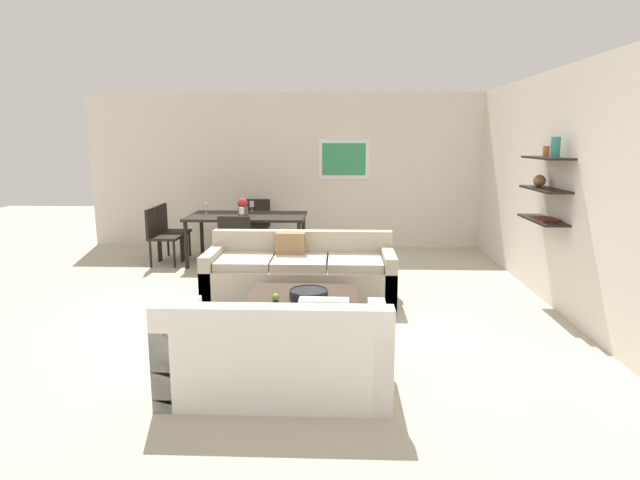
# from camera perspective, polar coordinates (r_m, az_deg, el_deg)

# --- Properties ---
(ground_plane) EXTENTS (18.00, 18.00, 0.00)m
(ground_plane) POSITION_cam_1_polar(r_m,az_deg,el_deg) (6.19, -3.07, -7.16)
(ground_plane) COLOR #BCB29E
(back_wall_unit) EXTENTS (8.40, 0.09, 2.70)m
(back_wall_unit) POSITION_cam_1_polar(r_m,az_deg,el_deg) (9.41, 0.69, 7.43)
(back_wall_unit) COLOR silver
(back_wall_unit) RESTS_ON ground
(right_wall_shelf_unit) EXTENTS (0.34, 8.20, 2.70)m
(right_wall_shelf_unit) POSITION_cam_1_polar(r_m,az_deg,el_deg) (6.93, 23.18, 5.33)
(right_wall_shelf_unit) COLOR silver
(right_wall_shelf_unit) RESTS_ON ground
(sofa_beige) EXTENTS (2.24, 0.90, 0.78)m
(sofa_beige) POSITION_cam_1_polar(r_m,az_deg,el_deg) (6.43, -2.13, -3.77)
(sofa_beige) COLOR #B2A893
(sofa_beige) RESTS_ON ground
(loveseat_white) EXTENTS (1.69, 0.90, 0.78)m
(loveseat_white) POSITION_cam_1_polar(r_m,az_deg,el_deg) (4.17, -4.45, -12.06)
(loveseat_white) COLOR white
(loveseat_white) RESTS_ON ground
(coffee_table) EXTENTS (1.10, 0.98, 0.38)m
(coffee_table) POSITION_cam_1_polar(r_m,az_deg,el_deg) (5.32, -1.93, -8.05)
(coffee_table) COLOR #38281E
(coffee_table) RESTS_ON ground
(decorative_bowl) EXTENTS (0.38, 0.38, 0.09)m
(decorative_bowl) POSITION_cam_1_polar(r_m,az_deg,el_deg) (5.19, -1.22, -5.77)
(decorative_bowl) COLOR black
(decorative_bowl) RESTS_ON coffee_table
(apple_on_coffee_table) EXTENTS (0.07, 0.07, 0.07)m
(apple_on_coffee_table) POSITION_cam_1_polar(r_m,az_deg,el_deg) (5.14, -4.80, -6.13)
(apple_on_coffee_table) COLOR #669E2D
(apple_on_coffee_table) RESTS_ON coffee_table
(dining_table) EXTENTS (1.80, 1.02, 0.75)m
(dining_table) POSITION_cam_1_polar(r_m,az_deg,el_deg) (8.30, -7.83, 2.23)
(dining_table) COLOR black
(dining_table) RESTS_ON ground
(dining_chair_foot) EXTENTS (0.44, 0.44, 0.88)m
(dining_chair_foot) POSITION_cam_1_polar(r_m,az_deg,el_deg) (7.44, -9.01, -0.20)
(dining_chair_foot) COLOR black
(dining_chair_foot) RESTS_ON ground
(dining_chair_left_far) EXTENTS (0.44, 0.44, 0.88)m
(dining_chair_left_far) POSITION_cam_1_polar(r_m,az_deg,el_deg) (8.87, -15.90, 1.29)
(dining_chair_left_far) COLOR black
(dining_chair_left_far) RESTS_ON ground
(dining_chair_head) EXTENTS (0.44, 0.44, 0.88)m
(dining_chair_head) POSITION_cam_1_polar(r_m,az_deg,el_deg) (9.22, -6.81, 1.98)
(dining_chair_head) COLOR black
(dining_chair_head) RESTS_ON ground
(dining_chair_left_near) EXTENTS (0.44, 0.44, 0.88)m
(dining_chair_left_near) POSITION_cam_1_polar(r_m,az_deg,el_deg) (8.44, -16.85, 0.77)
(dining_chair_left_near) COLOR black
(dining_chair_left_near) RESTS_ON ground
(wine_glass_head) EXTENTS (0.07, 0.07, 0.16)m
(wine_glass_head) POSITION_cam_1_polar(r_m,az_deg,el_deg) (8.71, -7.34, 3.83)
(wine_glass_head) COLOR silver
(wine_glass_head) RESTS_ON dining_table
(wine_glass_foot) EXTENTS (0.08, 0.08, 0.18)m
(wine_glass_foot) POSITION_cam_1_polar(r_m,az_deg,el_deg) (7.84, -8.43, 3.11)
(wine_glass_foot) COLOR silver
(wine_glass_foot) RESTS_ON dining_table
(wine_glass_left_far) EXTENTS (0.07, 0.07, 0.17)m
(wine_glass_left_far) POSITION_cam_1_polar(r_m,az_deg,el_deg) (8.54, -12.16, 3.56)
(wine_glass_left_far) COLOR silver
(wine_glass_left_far) RESTS_ON dining_table
(centerpiece_vase) EXTENTS (0.16, 0.16, 0.26)m
(centerpiece_vase) POSITION_cam_1_polar(r_m,az_deg,el_deg) (8.30, -8.30, 3.60)
(centerpiece_vase) COLOR olive
(centerpiece_vase) RESTS_ON dining_table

